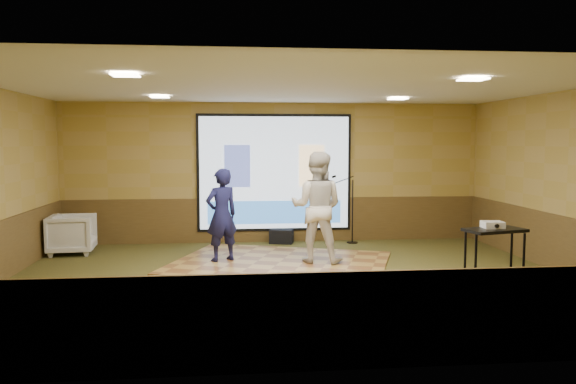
{
  "coord_description": "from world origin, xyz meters",
  "views": [
    {
      "loc": [
        -0.93,
        -8.57,
        2.16
      ],
      "look_at": [
        0.05,
        1.02,
        1.3
      ],
      "focal_mm": 35.0,
      "sensor_mm": 36.0,
      "label": 1
    }
  ],
  "objects": [
    {
      "name": "ground",
      "position": [
        0.0,
        0.0,
        0.0
      ],
      "size": [
        9.0,
        9.0,
        0.0
      ],
      "primitive_type": "plane",
      "color": "#2C391A",
      "rests_on": "ground"
    },
    {
      "name": "duffel_bag",
      "position": [
        0.13,
        3.25,
        0.15
      ],
      "size": [
        0.55,
        0.43,
        0.3
      ],
      "primitive_type": "cube",
      "rotation": [
        0.0,
        0.0,
        -0.26
      ],
      "color": "black",
      "rests_on": "ground"
    },
    {
      "name": "room_shell",
      "position": [
        0.0,
        0.0,
        2.09
      ],
      "size": [
        9.04,
        7.04,
        3.02
      ],
      "color": "#A78B45",
      "rests_on": "ground"
    },
    {
      "name": "player_right",
      "position": [
        0.58,
        1.21,
        1.01
      ],
      "size": [
        1.14,
        1.01,
        1.97
      ],
      "primitive_type": "imported",
      "rotation": [
        0.0,
        0.0,
        2.82
      ],
      "color": "beige",
      "rests_on": "dance_floor"
    },
    {
      "name": "projector_screen",
      "position": [
        0.0,
        3.44,
        1.47
      ],
      "size": [
        3.32,
        0.06,
        2.52
      ],
      "color": "black",
      "rests_on": "room_shell"
    },
    {
      "name": "downlight_sw",
      "position": [
        -2.2,
        -1.5,
        2.97
      ],
      "size": [
        0.32,
        0.32,
        0.02
      ],
      "primitive_type": "cube",
      "color": "#FDE5BE",
      "rests_on": "room_shell"
    },
    {
      "name": "wainscot_back",
      "position": [
        0.0,
        3.48,
        0.47
      ],
      "size": [
        9.0,
        0.04,
        0.95
      ],
      "primitive_type": "cube",
      "color": "#4F3A1A",
      "rests_on": "ground"
    },
    {
      "name": "wainscot_right",
      "position": [
        4.48,
        0.0,
        0.47
      ],
      "size": [
        0.04,
        7.0,
        0.95
      ],
      "primitive_type": "cube",
      "color": "#4F3A1A",
      "rests_on": "ground"
    },
    {
      "name": "player_left",
      "position": [
        -1.11,
        1.47,
        0.86
      ],
      "size": [
        0.72,
        0.63,
        1.66
      ],
      "primitive_type": "imported",
      "rotation": [
        0.0,
        0.0,
        3.62
      ],
      "color": "#141641",
      "rests_on": "dance_floor"
    },
    {
      "name": "av_table",
      "position": [
        2.9,
        -0.82,
        0.62
      ],
      "size": [
        0.86,
        0.45,
        0.9
      ],
      "rotation": [
        0.0,
        0.0,
        0.24
      ],
      "color": "black",
      "rests_on": "ground"
    },
    {
      "name": "projector",
      "position": [
        2.89,
        -0.76,
        0.95
      ],
      "size": [
        0.31,
        0.26,
        0.1
      ],
      "primitive_type": "cube",
      "rotation": [
        0.0,
        0.0,
        -0.07
      ],
      "color": "silver",
      "rests_on": "av_table"
    },
    {
      "name": "dance_floor",
      "position": [
        -0.07,
        1.26,
        0.01
      ],
      "size": [
        4.45,
        3.92,
        0.03
      ],
      "primitive_type": "cube",
      "rotation": [
        0.0,
        0.0,
        -0.34
      ],
      "color": "#AA823E",
      "rests_on": "ground"
    },
    {
      "name": "downlight_nw",
      "position": [
        -2.2,
        1.8,
        2.97
      ],
      "size": [
        0.32,
        0.32,
        0.02
      ],
      "primitive_type": "cube",
      "color": "#FDE5BE",
      "rests_on": "room_shell"
    },
    {
      "name": "downlight_se",
      "position": [
        2.2,
        -1.5,
        2.97
      ],
      "size": [
        0.32,
        0.32,
        0.02
      ],
      "primitive_type": "cube",
      "color": "#FDE5BE",
      "rests_on": "room_shell"
    },
    {
      "name": "mic_stand",
      "position": [
        1.59,
        3.13,
        0.49
      ],
      "size": [
        0.58,
        0.24,
        1.47
      ],
      "rotation": [
        0.0,
        0.0,
        -0.16
      ],
      "color": "black",
      "rests_on": "ground"
    },
    {
      "name": "wainscot_front",
      "position": [
        0.0,
        -3.48,
        0.47
      ],
      "size": [
        9.0,
        0.04,
        0.95
      ],
      "primitive_type": "cube",
      "color": "#4F3A1A",
      "rests_on": "ground"
    },
    {
      "name": "banquet_chair",
      "position": [
        -4.0,
        2.51,
        0.38
      ],
      "size": [
        0.91,
        0.89,
        0.77
      ],
      "primitive_type": "imported",
      "rotation": [
        0.0,
        0.0,
        1.65
      ],
      "color": "gray",
      "rests_on": "ground"
    },
    {
      "name": "downlight_ne",
      "position": [
        2.2,
        1.8,
        2.97
      ],
      "size": [
        0.32,
        0.32,
        0.02
      ],
      "primitive_type": "cube",
      "color": "#FDE5BE",
      "rests_on": "room_shell"
    }
  ]
}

